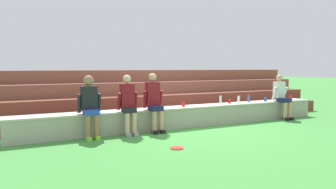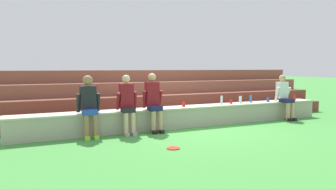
{
  "view_description": "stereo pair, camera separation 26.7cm",
  "coord_description": "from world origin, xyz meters",
  "px_view_note": "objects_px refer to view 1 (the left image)",
  "views": [
    {
      "loc": [
        -4.17,
        -6.94,
        1.59
      ],
      "look_at": [
        -0.57,
        0.27,
        0.89
      ],
      "focal_mm": 32.97,
      "sensor_mm": 36.0,
      "label": 1
    },
    {
      "loc": [
        -3.93,
        -7.05,
        1.59
      ],
      "look_at": [
        -0.57,
        0.27,
        0.89
      ],
      "focal_mm": 32.97,
      "sensor_mm": 36.0,
      "label": 2
    }
  ],
  "objects_px": {
    "water_bottle_mid_right": "(221,100)",
    "person_center": "(154,101)",
    "plastic_cup_left_end": "(183,105)",
    "person_right_of_center": "(282,95)",
    "water_bottle_center_gap": "(249,98)",
    "person_left_of_center": "(128,103)",
    "water_bottle_near_right": "(291,97)",
    "person_far_left": "(90,104)",
    "plastic_cup_right_end": "(265,99)",
    "frisbee": "(177,148)",
    "plastic_cup_middle": "(230,101)",
    "water_bottle_mid_left": "(239,99)"
  },
  "relations": [
    {
      "from": "person_far_left",
      "to": "plastic_cup_right_end",
      "type": "bearing_deg",
      "value": 2.43
    },
    {
      "from": "person_left_of_center",
      "to": "plastic_cup_right_end",
      "type": "xyz_separation_m",
      "value": [
        4.6,
        0.28,
        -0.15
      ]
    },
    {
      "from": "water_bottle_center_gap",
      "to": "water_bottle_mid_right",
      "type": "relative_size",
      "value": 0.87
    },
    {
      "from": "water_bottle_mid_left",
      "to": "water_bottle_center_gap",
      "type": "bearing_deg",
      "value": 2.92
    },
    {
      "from": "person_right_of_center",
      "to": "water_bottle_mid_left",
      "type": "height_order",
      "value": "person_right_of_center"
    },
    {
      "from": "person_far_left",
      "to": "water_bottle_center_gap",
      "type": "xyz_separation_m",
      "value": [
        4.87,
        0.3,
        -0.12
      ]
    },
    {
      "from": "water_bottle_mid_right",
      "to": "plastic_cup_middle",
      "type": "distance_m",
      "value": 0.4
    },
    {
      "from": "person_left_of_center",
      "to": "person_right_of_center",
      "type": "distance_m",
      "value": 5.01
    },
    {
      "from": "water_bottle_near_right",
      "to": "person_center",
      "type": "bearing_deg",
      "value": -177.71
    },
    {
      "from": "person_right_of_center",
      "to": "water_bottle_center_gap",
      "type": "distance_m",
      "value": 1.08
    },
    {
      "from": "person_left_of_center",
      "to": "frisbee",
      "type": "relative_size",
      "value": 5.46
    },
    {
      "from": "person_left_of_center",
      "to": "water_bottle_mid_right",
      "type": "bearing_deg",
      "value": 4.97
    },
    {
      "from": "person_left_of_center",
      "to": "plastic_cup_right_end",
      "type": "bearing_deg",
      "value": 3.48
    },
    {
      "from": "water_bottle_mid_right",
      "to": "water_bottle_near_right",
      "type": "xyz_separation_m",
      "value": [
        2.79,
        -0.02,
        -0.02
      ]
    },
    {
      "from": "water_bottle_near_right",
      "to": "plastic_cup_right_end",
      "type": "bearing_deg",
      "value": 177.31
    },
    {
      "from": "water_bottle_near_right",
      "to": "plastic_cup_middle",
      "type": "bearing_deg",
      "value": 177.52
    },
    {
      "from": "person_left_of_center",
      "to": "person_right_of_center",
      "type": "relative_size",
      "value": 1.04
    },
    {
      "from": "person_right_of_center",
      "to": "water_bottle_mid_right",
      "type": "xyz_separation_m",
      "value": [
        -2.15,
        0.24,
        -0.06
      ]
    },
    {
      "from": "frisbee",
      "to": "person_left_of_center",
      "type": "bearing_deg",
      "value": 103.96
    },
    {
      "from": "person_far_left",
      "to": "water_bottle_near_right",
      "type": "distance_m",
      "value": 6.54
    },
    {
      "from": "person_right_of_center",
      "to": "plastic_cup_right_end",
      "type": "relative_size",
      "value": 10.83
    },
    {
      "from": "water_bottle_mid_right",
      "to": "person_center",
      "type": "bearing_deg",
      "value": -174.31
    },
    {
      "from": "person_center",
      "to": "plastic_cup_left_end",
      "type": "relative_size",
      "value": 13.64
    },
    {
      "from": "water_bottle_center_gap",
      "to": "plastic_cup_right_end",
      "type": "bearing_deg",
      "value": -5.94
    },
    {
      "from": "person_far_left",
      "to": "water_bottle_center_gap",
      "type": "height_order",
      "value": "person_far_left"
    },
    {
      "from": "person_center",
      "to": "frisbee",
      "type": "relative_size",
      "value": 5.59
    },
    {
      "from": "person_left_of_center",
      "to": "water_bottle_near_right",
      "type": "xyz_separation_m",
      "value": [
        5.65,
        0.23,
        -0.1
      ]
    },
    {
      "from": "person_far_left",
      "to": "person_right_of_center",
      "type": "height_order",
      "value": "person_far_left"
    },
    {
      "from": "plastic_cup_middle",
      "to": "frisbee",
      "type": "height_order",
      "value": "plastic_cup_middle"
    },
    {
      "from": "person_center",
      "to": "frisbee",
      "type": "xyz_separation_m",
      "value": [
        -0.27,
        -1.7,
        -0.76
      ]
    },
    {
      "from": "person_left_of_center",
      "to": "water_bottle_mid_left",
      "type": "bearing_deg",
      "value": 5.16
    },
    {
      "from": "person_far_left",
      "to": "frisbee",
      "type": "height_order",
      "value": "person_far_left"
    },
    {
      "from": "water_bottle_mid_right",
      "to": "plastic_cup_right_end",
      "type": "relative_size",
      "value": 2.15
    },
    {
      "from": "water_bottle_center_gap",
      "to": "plastic_cup_middle",
      "type": "height_order",
      "value": "water_bottle_center_gap"
    },
    {
      "from": "water_bottle_near_right",
      "to": "plastic_cup_middle",
      "type": "height_order",
      "value": "water_bottle_near_right"
    },
    {
      "from": "person_left_of_center",
      "to": "person_right_of_center",
      "type": "xyz_separation_m",
      "value": [
        5.01,
        0.01,
        -0.02
      ]
    },
    {
      "from": "water_bottle_mid_right",
      "to": "water_bottle_near_right",
      "type": "relative_size",
      "value": 1.18
    },
    {
      "from": "person_center",
      "to": "plastic_cup_left_end",
      "type": "height_order",
      "value": "person_center"
    },
    {
      "from": "person_far_left",
      "to": "water_bottle_mid_left",
      "type": "height_order",
      "value": "person_far_left"
    },
    {
      "from": "frisbee",
      "to": "plastic_cup_right_end",
      "type": "bearing_deg",
      "value": 24.98
    },
    {
      "from": "person_left_of_center",
      "to": "plastic_cup_right_end",
      "type": "height_order",
      "value": "person_left_of_center"
    },
    {
      "from": "person_center",
      "to": "water_bottle_near_right",
      "type": "xyz_separation_m",
      "value": [
        4.96,
        0.2,
        -0.12
      ]
    },
    {
      "from": "water_bottle_mid_right",
      "to": "person_far_left",
      "type": "bearing_deg",
      "value": -176.92
    },
    {
      "from": "person_far_left",
      "to": "person_right_of_center",
      "type": "xyz_separation_m",
      "value": [
        5.9,
        -0.03,
        -0.05
      ]
    },
    {
      "from": "water_bottle_center_gap",
      "to": "plastic_cup_left_end",
      "type": "height_order",
      "value": "water_bottle_center_gap"
    },
    {
      "from": "person_left_of_center",
      "to": "person_right_of_center",
      "type": "height_order",
      "value": "person_left_of_center"
    },
    {
      "from": "plastic_cup_right_end",
      "to": "water_bottle_mid_left",
      "type": "bearing_deg",
      "value": 177.56
    },
    {
      "from": "person_center",
      "to": "water_bottle_mid_left",
      "type": "distance_m",
      "value": 2.91
    },
    {
      "from": "person_center",
      "to": "frisbee",
      "type": "bearing_deg",
      "value": -99.08
    },
    {
      "from": "plastic_cup_right_end",
      "to": "person_far_left",
      "type": "bearing_deg",
      "value": -177.57
    }
  ]
}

